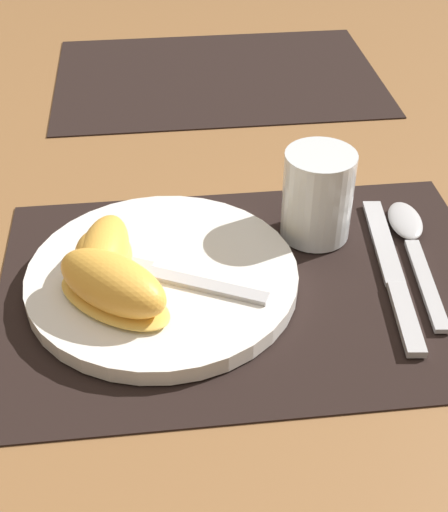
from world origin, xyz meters
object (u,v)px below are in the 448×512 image
Objects in this scene: juice_glass at (317,200)px; fork at (156,274)px; plate at (162,277)px; spoon at (410,236)px; citrus_wedge_0 at (103,259)px; citrus_wedge_1 at (101,270)px; knife at (392,273)px; citrus_wedge_2 at (113,286)px.

juice_glass reaches higher than fork.
juice_glass is 0.53× the size of fork.
juice_glass reaches higher than plate.
fork is (-0.26, -0.05, 0.01)m from spoon.
fork is 0.05m from citrus_wedge_0.
citrus_wedge_0 is at bearing -172.55° from spoon.
citrus_wedge_1 is at bearing -171.38° from fork.
juice_glass is at bearing 127.78° from knife.
juice_glass is at bearing 166.29° from spoon.
juice_glass is 0.40× the size of knife.
fork is at bearing -156.46° from juice_glass.
fork reaches higher than knife.
citrus_wedge_1 reaches higher than plate.
fork is 0.05m from citrus_wedge_1.
plate reaches higher than spoon.
citrus_wedge_1 is (-0.27, -0.00, 0.03)m from knife.
spoon is at bearing 7.45° from citrus_wedge_0.
citrus_wedge_2 is at bearing -173.83° from knife.
plate is at bearing -158.00° from juice_glass.
juice_glass is at bearing 23.54° from fork.
juice_glass reaches higher than spoon.
fork is at bearing 8.62° from citrus_wedge_1.
spoon is 0.31m from citrus_wedge_2.
citrus_wedge_2 is at bearing -77.70° from citrus_wedge_0.
spoon is at bearing 56.99° from knife.
spoon is (0.25, 0.04, -0.00)m from plate.
knife is at bearing -3.28° from plate.
knife is 2.02× the size of citrus_wedge_1.
citrus_wedge_0 reaches higher than fork.
knife is 1.83× the size of citrus_wedge_0.
fork is 1.54× the size of citrus_wedge_1.
spoon is (0.03, 0.05, 0.00)m from knife.
citrus_wedge_1 is at bearing -179.53° from knife.
citrus_wedge_1 is 0.03m from citrus_wedge_2.
citrus_wedge_2 is (-0.29, -0.08, 0.03)m from spoon.
knife is at bearing 6.17° from citrus_wedge_2.
spoon is 1.13× the size of fork.
fork is 0.05m from citrus_wedge_2.
fork is (-0.16, -0.07, -0.02)m from juice_glass.
fork is at bearing 41.50° from citrus_wedge_2.
citrus_wedge_2 is at bearing -136.62° from plate.
citrus_wedge_1 is at bearing -95.76° from citrus_wedge_0.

